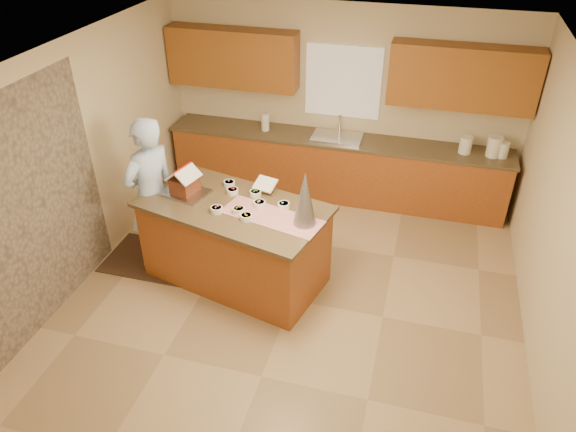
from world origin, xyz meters
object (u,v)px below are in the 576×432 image
object	(u,v)px
gingerbread_house	(184,182)
boy	(152,195)
island_base	(235,244)
tinsel_tree	(305,199)

from	to	relation	value
gingerbread_house	boy	bearing A→B (deg)	-174.33
boy	gingerbread_house	size ratio (longest dim) A/B	5.08
island_base	gingerbread_house	xyz separation A→B (m)	(-0.60, 0.09, 0.67)
island_base	boy	world-z (taller)	boy
tinsel_tree	gingerbread_house	size ratio (longest dim) A/B	1.63
tinsel_tree	boy	distance (m)	1.91
tinsel_tree	island_base	bearing A→B (deg)	169.95
tinsel_tree	boy	bearing A→B (deg)	173.89
boy	gingerbread_house	xyz separation A→B (m)	(0.41, 0.04, 0.20)
gingerbread_house	island_base	bearing A→B (deg)	-8.52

